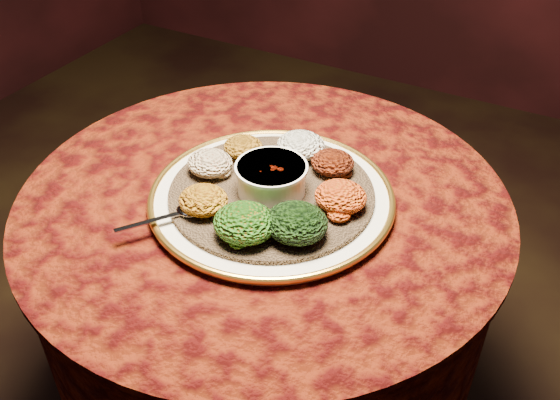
% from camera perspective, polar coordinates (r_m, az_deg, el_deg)
% --- Properties ---
extents(table, '(0.96, 0.96, 0.73)m').
position_cam_1_polar(table, '(1.33, -1.40, -5.66)').
color(table, black).
rests_on(table, ground).
extents(platter, '(0.56, 0.56, 0.02)m').
position_cam_1_polar(platter, '(1.19, -0.77, 0.27)').
color(platter, silver).
rests_on(platter, table).
extents(injera, '(0.40, 0.40, 0.01)m').
position_cam_1_polar(injera, '(1.18, -0.78, 0.68)').
color(injera, brown).
rests_on(injera, platter).
extents(stew_bowl, '(0.14, 0.14, 0.06)m').
position_cam_1_polar(stew_bowl, '(1.16, -0.79, 2.18)').
color(stew_bowl, white).
rests_on(stew_bowl, injera).
extents(spoon, '(0.11, 0.13, 0.01)m').
position_cam_1_polar(spoon, '(1.13, -8.95, -1.12)').
color(spoon, silver).
rests_on(spoon, injera).
extents(portion_ayib, '(0.10, 0.09, 0.05)m').
position_cam_1_polar(portion_ayib, '(1.27, 1.92, 5.03)').
color(portion_ayib, silver).
rests_on(portion_ayib, injera).
extents(portion_kitfo, '(0.09, 0.08, 0.04)m').
position_cam_1_polar(portion_kitfo, '(1.22, 4.83, 3.44)').
color(portion_kitfo, black).
rests_on(portion_kitfo, injera).
extents(portion_tikil, '(0.10, 0.09, 0.05)m').
position_cam_1_polar(portion_tikil, '(1.13, 5.57, 0.33)').
color(portion_tikil, '#A5670D').
rests_on(portion_tikil, injera).
extents(portion_gomen, '(0.11, 0.11, 0.05)m').
position_cam_1_polar(portion_gomen, '(1.06, 1.49, -2.09)').
color(portion_gomen, black).
rests_on(portion_gomen, injera).
extents(portion_mixveg, '(0.11, 0.10, 0.05)m').
position_cam_1_polar(portion_mixveg, '(1.06, -3.24, -2.09)').
color(portion_mixveg, '#9E440A').
rests_on(portion_mixveg, injera).
extents(portion_kik, '(0.09, 0.09, 0.04)m').
position_cam_1_polar(portion_kik, '(1.13, -7.02, -0.01)').
color(portion_kik, '#B2750F').
rests_on(portion_kik, injera).
extents(portion_timatim, '(0.09, 0.09, 0.04)m').
position_cam_1_polar(portion_timatim, '(1.22, -6.42, 3.38)').
color(portion_timatim, maroon).
rests_on(portion_timatim, injera).
extents(portion_shiro, '(0.08, 0.08, 0.04)m').
position_cam_1_polar(portion_shiro, '(1.27, -3.38, 4.86)').
color(portion_shiro, '#935D11').
rests_on(portion_shiro, injera).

